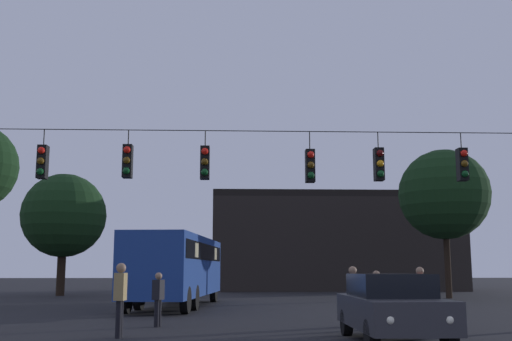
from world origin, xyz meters
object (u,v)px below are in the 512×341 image
object	(u,v)px
pedestrian_crossing_center	(377,294)
pedestrian_crossing_right	(120,295)
car_near_right	(391,306)
pedestrian_trailing	(158,296)
pedestrian_crossing_left	(353,292)
city_bus	(177,263)
pedestrian_near_bus	(421,293)
tree_left_silhouette	(444,195)
tree_behind_building	(64,216)

from	to	relation	value
pedestrian_crossing_center	pedestrian_crossing_right	size ratio (longest dim) A/B	0.89
car_near_right	pedestrian_trailing	xyz separation A→B (m)	(-5.75, 3.87, 0.06)
pedestrian_crossing_left	pedestrian_crossing_center	distance (m)	1.06
city_bus	pedestrian_crossing_center	size ratio (longest dim) A/B	7.07
car_near_right	pedestrian_crossing_center	bearing A→B (deg)	81.01
pedestrian_crossing_right	pedestrian_trailing	xyz separation A→B (m)	(0.58, 2.77, -0.16)
pedestrian_near_bus	pedestrian_trailing	world-z (taller)	pedestrian_near_bus
pedestrian_crossing_center	tree_left_silhouette	size ratio (longest dim) A/B	0.19
city_bus	pedestrian_crossing_left	distance (m)	11.20
tree_left_silhouette	city_bus	bearing A→B (deg)	-153.58
city_bus	tree_left_silhouette	bearing A→B (deg)	26.42
car_near_right	pedestrian_crossing_left	bearing A→B (deg)	92.56
pedestrian_crossing_left	pedestrian_crossing_center	size ratio (longest dim) A/B	1.08
city_bus	pedestrian_trailing	xyz separation A→B (m)	(0.29, -9.23, -1.01)
car_near_right	tree_behind_building	distance (m)	28.71
pedestrian_crossing_center	pedestrian_crossing_left	bearing A→B (deg)	-142.06
pedestrian_crossing_center	pedestrian_near_bus	size ratio (longest dim) A/B	0.94
city_bus	tree_left_silhouette	xyz separation A→B (m)	(14.57, 7.24, 3.99)
car_near_right	pedestrian_crossing_left	size ratio (longest dim) A/B	2.55
car_near_right	pedestrian_crossing_right	bearing A→B (deg)	170.17
car_near_right	pedestrian_near_bus	distance (m)	4.15
pedestrian_crossing_left	pedestrian_crossing_center	bearing A→B (deg)	37.94
car_near_right	pedestrian_near_bus	world-z (taller)	pedestrian_near_bus
pedestrian_near_bus	tree_left_silhouette	size ratio (longest dim) A/B	0.20
pedestrian_crossing_left	pedestrian_trailing	distance (m)	5.59
city_bus	pedestrian_near_bus	world-z (taller)	city_bus
tree_left_silhouette	pedestrian_crossing_center	bearing A→B (deg)	-116.03
pedestrian_crossing_center	pedestrian_trailing	size ratio (longest dim) A/B	1.03
pedestrian_crossing_center	tree_behind_building	world-z (taller)	tree_behind_building
car_near_right	pedestrian_near_bus	xyz separation A→B (m)	(1.83, 3.72, 0.16)
pedestrian_near_bus	tree_left_silhouette	distance (m)	18.57
city_bus	car_near_right	world-z (taller)	city_bus
tree_left_silhouette	pedestrian_crossing_left	bearing A→B (deg)	-117.45
city_bus	pedestrian_trailing	world-z (taller)	city_bus
car_near_right	pedestrian_crossing_center	size ratio (longest dim) A/B	2.75
pedestrian_crossing_center	tree_behind_building	xyz separation A→B (m)	(-14.91, 20.32, 4.05)
pedestrian_crossing_left	pedestrian_near_bus	distance (m)	1.99
city_bus	pedestrian_crossing_center	xyz separation A→B (m)	(6.71, -8.84, -0.98)
pedestrian_crossing_left	pedestrian_trailing	world-z (taller)	pedestrian_crossing_left
city_bus	car_near_right	bearing A→B (deg)	-65.25
pedestrian_crossing_left	tree_left_silhouette	xyz separation A→B (m)	(8.69, 16.73, 4.89)
tree_behind_building	car_near_right	bearing A→B (deg)	-59.93
car_near_right	pedestrian_near_bus	bearing A→B (deg)	63.87
city_bus	pedestrian_crossing_left	xyz separation A→B (m)	(5.88, -9.49, -0.90)
car_near_right	tree_left_silhouette	xyz separation A→B (m)	(8.53, 20.34, 5.06)
city_bus	tree_behind_building	size ratio (longest dim) A/B	1.48
city_bus	pedestrian_crossing_left	world-z (taller)	city_bus
pedestrian_trailing	tree_left_silhouette	distance (m)	22.36
pedestrian_crossing_left	tree_left_silhouette	world-z (taller)	tree_left_silhouette
pedestrian_crossing_left	city_bus	bearing A→B (deg)	121.78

